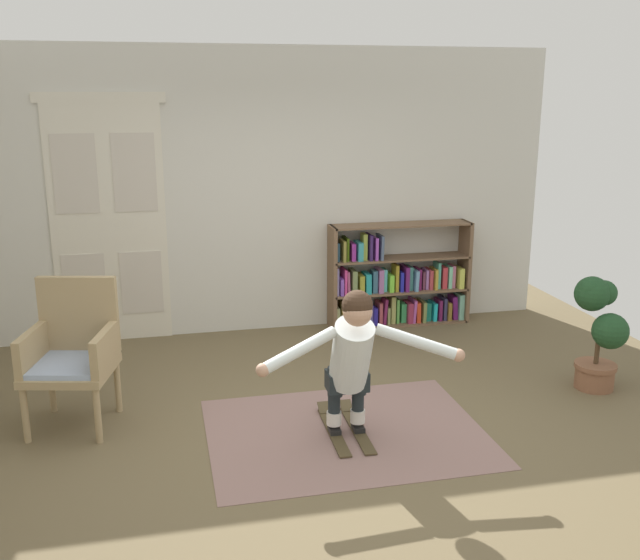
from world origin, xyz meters
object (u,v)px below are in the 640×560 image
Objects in this scene: bookshelf at (396,284)px; wicker_chair at (73,350)px; skis_pair at (345,428)px; person_skier at (352,353)px; potted_plant at (599,327)px.

bookshelf is 3.58m from wicker_chair.
skis_pair is 0.57× the size of person_skier.
skis_pair is at bearing 88.73° from person_skier.
skis_pair is at bearing -17.10° from wicker_chair.
potted_plant is (1.10, -2.03, 0.10)m from bookshelf.
wicker_chair is at bearing 176.08° from potted_plant.
person_skier is at bearing -22.20° from wicker_chair.
bookshelf is 1.39× the size of wicker_chair.
bookshelf is at bearing 63.40° from skis_pair.
skis_pair is at bearing -172.23° from potted_plant.
bookshelf reaches higher than potted_plant.
potted_plant is at bearing 12.49° from person_skier.
wicker_chair is at bearing -150.85° from bookshelf.
bookshelf is at bearing 29.15° from wicker_chair.
bookshelf is 2.81m from person_skier.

